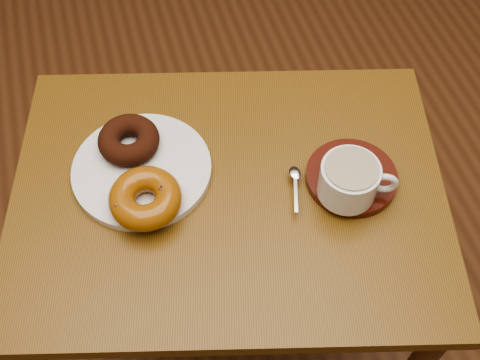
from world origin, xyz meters
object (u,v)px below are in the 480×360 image
object	(u,v)px
donut_plate	(142,169)
cafe_table	(229,222)
coffee_cup	(350,180)
saucer	(351,177)

from	to	relation	value
donut_plate	cafe_table	bearing A→B (deg)	-29.65
cafe_table	coffee_cup	xyz separation A→B (m)	(0.18, -0.07, 0.16)
cafe_table	saucer	xyz separation A→B (m)	(0.20, -0.04, 0.12)
cafe_table	donut_plate	bearing A→B (deg)	164.93
cafe_table	saucer	world-z (taller)	saucer
saucer	coffee_cup	distance (m)	0.05
cafe_table	saucer	bearing A→B (deg)	3.92
donut_plate	coffee_cup	xyz separation A→B (m)	(0.31, -0.14, 0.04)
cafe_table	coffee_cup	size ratio (longest dim) A/B	6.91
cafe_table	coffee_cup	bearing A→B (deg)	-5.64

